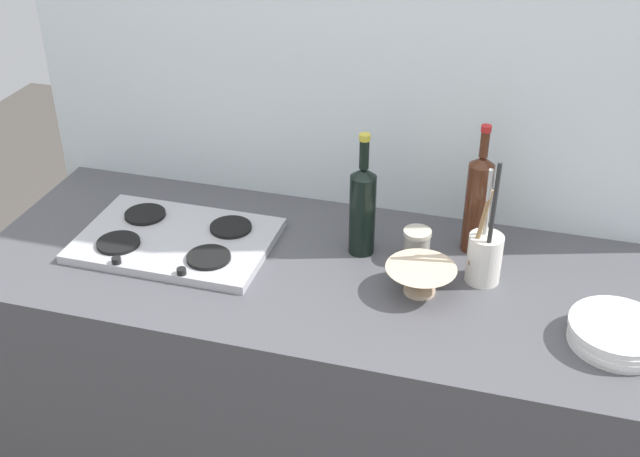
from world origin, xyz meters
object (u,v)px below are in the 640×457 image
object	(u,v)px
stovetop_hob	(176,240)
condiment_jar_front	(417,245)
mixing_bowl	(420,279)
wine_bottle_mid_left	(362,208)
wine_bottle_leftmost	(478,202)
utensil_crock	(484,255)
plate_stack	(618,334)

from	to	relation	value
stovetop_hob	condiment_jar_front	bearing A→B (deg)	9.21
stovetop_hob	condiment_jar_front	xyz separation A→B (m)	(0.63, 0.10, 0.03)
mixing_bowl	wine_bottle_mid_left	bearing A→B (deg)	141.78
wine_bottle_leftmost	mixing_bowl	bearing A→B (deg)	-113.55
wine_bottle_mid_left	wine_bottle_leftmost	bearing A→B (deg)	18.38
stovetop_hob	wine_bottle_mid_left	xyz separation A→B (m)	(0.49, 0.10, 0.12)
utensil_crock	condiment_jar_front	xyz separation A→B (m)	(-0.18, 0.05, -0.03)
utensil_crock	plate_stack	bearing A→B (deg)	-28.00
wine_bottle_leftmost	wine_bottle_mid_left	world-z (taller)	wine_bottle_leftmost
stovetop_hob	wine_bottle_leftmost	distance (m)	0.81
wine_bottle_mid_left	condiment_jar_front	distance (m)	0.17
utensil_crock	stovetop_hob	bearing A→B (deg)	-176.22
plate_stack	utensil_crock	distance (m)	0.36
mixing_bowl	utensil_crock	xyz separation A→B (m)	(0.14, 0.09, 0.04)
wine_bottle_leftmost	wine_bottle_mid_left	bearing A→B (deg)	-161.62
utensil_crock	condiment_jar_front	bearing A→B (deg)	164.33
stovetop_hob	wine_bottle_leftmost	xyz separation A→B (m)	(0.77, 0.20, 0.13)
wine_bottle_mid_left	utensil_crock	size ratio (longest dim) A/B	1.03
mixing_bowl	condiment_jar_front	bearing A→B (deg)	103.50
stovetop_hob	mixing_bowl	world-z (taller)	mixing_bowl
wine_bottle_leftmost	wine_bottle_mid_left	xyz separation A→B (m)	(-0.28, -0.09, -0.01)
plate_stack	wine_bottle_mid_left	xyz separation A→B (m)	(-0.64, 0.22, 0.10)
wine_bottle_leftmost	utensil_crock	distance (m)	0.16
plate_stack	wine_bottle_mid_left	bearing A→B (deg)	161.14
mixing_bowl	stovetop_hob	bearing A→B (deg)	176.67
plate_stack	wine_bottle_leftmost	size ratio (longest dim) A/B	0.63
wine_bottle_mid_left	mixing_bowl	size ratio (longest dim) A/B	1.94
plate_stack	condiment_jar_front	bearing A→B (deg)	156.14
plate_stack	wine_bottle_mid_left	world-z (taller)	wine_bottle_mid_left
mixing_bowl	utensil_crock	world-z (taller)	utensil_crock
wine_bottle_leftmost	mixing_bowl	world-z (taller)	wine_bottle_leftmost
stovetop_hob	wine_bottle_leftmost	bearing A→B (deg)	14.36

